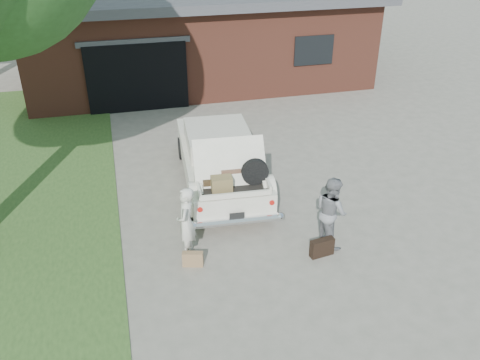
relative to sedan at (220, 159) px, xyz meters
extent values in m
plane|color=gray|center=(0.01, -2.48, -0.68)|extent=(90.00, 90.00, 0.00)
cube|color=brown|center=(1.01, 9.02, 0.82)|extent=(12.00, 7.00, 3.00)
cube|color=black|center=(-1.49, 5.57, 0.42)|extent=(3.20, 0.30, 2.20)
cube|color=#4C4C51|center=(-1.49, 5.50, 1.57)|extent=(3.50, 0.12, 0.18)
cube|color=black|center=(4.51, 5.50, 0.92)|extent=(1.40, 0.08, 1.00)
cube|color=white|center=(0.00, 0.04, -0.12)|extent=(2.01, 4.59, 0.58)
cube|color=beige|center=(0.02, 0.31, 0.40)|extent=(1.60, 1.89, 0.47)
cube|color=black|center=(0.08, 1.16, 0.38)|extent=(1.39, 0.17, 0.39)
cube|color=black|center=(-0.04, -0.54, 0.38)|extent=(1.39, 0.17, 0.39)
cylinder|color=black|center=(-0.89, -1.43, -0.38)|extent=(0.24, 0.60, 0.59)
cylinder|color=black|center=(0.69, -1.54, -0.38)|extent=(0.24, 0.60, 0.59)
cylinder|color=black|center=(-0.68, 1.62, -0.38)|extent=(0.24, 0.60, 0.59)
cylinder|color=black|center=(0.89, 1.51, -0.38)|extent=(0.24, 0.60, 0.59)
cylinder|color=silver|center=(-0.15, -2.24, -0.32)|extent=(1.85, 0.29, 0.16)
cylinder|color=#A5140F|center=(-0.88, -2.13, 0.02)|extent=(0.11, 0.10, 0.11)
cylinder|color=#A5140F|center=(0.58, -2.23, 0.02)|extent=(0.11, 0.10, 0.11)
cube|color=black|center=(-0.16, -2.26, -0.18)|extent=(0.31, 0.04, 0.15)
cube|color=black|center=(-0.11, -1.66, 0.19)|extent=(1.46, 1.08, 0.04)
cube|color=white|center=(-0.83, -1.61, 0.28)|extent=(0.12, 0.99, 0.16)
cube|color=white|center=(0.60, -1.71, 0.28)|extent=(0.12, 0.99, 0.16)
cube|color=white|center=(-0.15, -2.15, 0.25)|extent=(1.44, 0.15, 0.11)
cube|color=white|center=(-0.10, -1.45, 0.64)|extent=(1.54, 0.69, 0.89)
cube|color=#42311C|center=(-0.45, -1.53, 0.29)|extent=(0.54, 0.37, 0.17)
cube|color=olive|center=(-0.36, -1.82, 0.36)|extent=(0.44, 0.31, 0.29)
cube|color=black|center=(-0.06, -1.45, 0.30)|extent=(0.61, 0.42, 0.18)
cube|color=brown|center=(-0.10, -1.47, 0.44)|extent=(0.43, 0.30, 0.14)
cylinder|color=black|center=(0.36, -1.74, 0.49)|extent=(0.57, 0.18, 0.56)
imported|color=beige|center=(-1.24, -2.61, 0.06)|extent=(0.50, 0.62, 1.47)
imported|color=slate|center=(1.59, -2.93, 0.06)|extent=(0.68, 0.81, 1.48)
cube|color=#95714C|center=(-1.20, -2.99, -0.53)|extent=(0.41, 0.22, 0.30)
cube|color=black|center=(1.29, -3.30, -0.49)|extent=(0.50, 0.22, 0.37)
camera|label=1|loc=(-2.24, -10.63, 5.42)|focal=38.00mm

